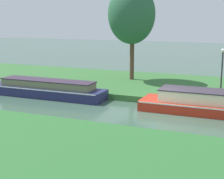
{
  "coord_description": "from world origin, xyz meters",
  "views": [
    {
      "loc": [
        4.96,
        -18.61,
        5.33
      ],
      "look_at": [
        -3.37,
        1.2,
        0.9
      ],
      "focal_mm": 55.76,
      "sensor_mm": 36.0,
      "label": 1
    }
  ],
  "objects_px": {
    "red_barge": "(194,102)",
    "navy_narrowboat": "(46,89)",
    "lamp_post": "(222,67)",
    "willow_tree_left": "(132,15)"
  },
  "relations": [
    {
      "from": "navy_narrowboat",
      "to": "lamp_post",
      "type": "distance_m",
      "value": 11.72
    },
    {
      "from": "willow_tree_left",
      "to": "lamp_post",
      "type": "xyz_separation_m",
      "value": [
        7.41,
        -3.88,
        -3.27
      ]
    },
    {
      "from": "red_barge",
      "to": "lamp_post",
      "type": "distance_m",
      "value": 3.4
    },
    {
      "from": "red_barge",
      "to": "navy_narrowboat",
      "type": "height_order",
      "value": "red_barge"
    },
    {
      "from": "red_barge",
      "to": "lamp_post",
      "type": "xyz_separation_m",
      "value": [
        1.16,
        2.68,
        1.75
      ]
    },
    {
      "from": "red_barge",
      "to": "willow_tree_left",
      "type": "xyz_separation_m",
      "value": [
        -6.24,
        6.56,
        5.03
      ]
    },
    {
      "from": "willow_tree_left",
      "to": "lamp_post",
      "type": "relative_size",
      "value": 2.45
    },
    {
      "from": "navy_narrowboat",
      "to": "lamp_post",
      "type": "xyz_separation_m",
      "value": [
        11.27,
        2.68,
        1.79
      ]
    },
    {
      "from": "navy_narrowboat",
      "to": "red_barge",
      "type": "bearing_deg",
      "value": 0.0
    },
    {
      "from": "red_barge",
      "to": "navy_narrowboat",
      "type": "distance_m",
      "value": 10.11
    }
  ]
}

